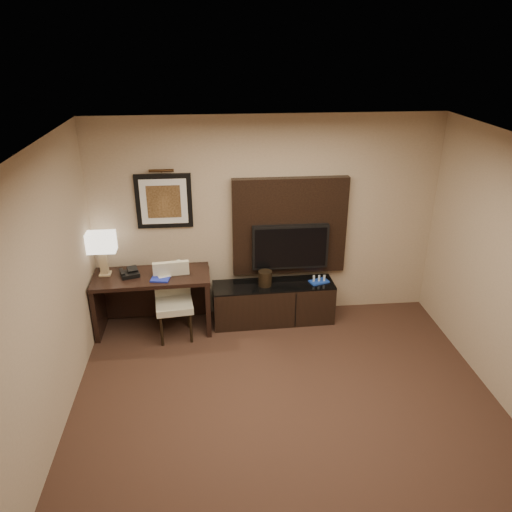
{
  "coord_description": "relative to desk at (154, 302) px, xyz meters",
  "views": [
    {
      "loc": [
        -0.72,
        -3.6,
        3.58
      ],
      "look_at": [
        -0.2,
        1.8,
        1.15
      ],
      "focal_mm": 35.0,
      "sensor_mm": 36.0,
      "label": 1
    }
  ],
  "objects": [
    {
      "name": "tv",
      "position": [
        1.8,
        0.19,
        0.63
      ],
      "size": [
        1.0,
        0.08,
        0.6
      ],
      "primitive_type": "cube",
      "color": "black",
      "rests_on": "tv_wall_panel"
    },
    {
      "name": "artwork",
      "position": [
        0.2,
        0.33,
        1.26
      ],
      "size": [
        0.7,
        0.04,
        0.7
      ],
      "primitive_type": "cube",
      "color": "black",
      "rests_on": "wall_back"
    },
    {
      "name": "book",
      "position": [
        0.07,
        -0.04,
        0.5
      ],
      "size": [
        0.16,
        0.07,
        0.22
      ],
      "primitive_type": "imported",
      "rotation": [
        0.0,
        0.0,
        0.34
      ],
      "color": "#C7B29C",
      "rests_on": "desk"
    },
    {
      "name": "floor",
      "position": [
        1.5,
        -2.15,
        -0.4
      ],
      "size": [
        4.5,
        5.0,
        0.01
      ],
      "primitive_type": "cube",
      "color": "#372118",
      "rests_on": "ground"
    },
    {
      "name": "ceiling",
      "position": [
        1.5,
        -2.15,
        2.31
      ],
      "size": [
        4.5,
        5.0,
        0.01
      ],
      "primitive_type": "cube",
      "color": "silver",
      "rests_on": "wall_back"
    },
    {
      "name": "desk_phone",
      "position": [
        -0.26,
        0.01,
        0.45
      ],
      "size": [
        0.27,
        0.26,
        0.11
      ],
      "primitive_type": null,
      "rotation": [
        0.0,
        0.0,
        0.32
      ],
      "color": "black",
      "rests_on": "desk"
    },
    {
      "name": "desk",
      "position": [
        0.0,
        0.0,
        0.0
      ],
      "size": [
        1.49,
        0.68,
        0.78
      ],
      "primitive_type": "cube",
      "rotation": [
        0.0,
        0.0,
        0.04
      ],
      "color": "black",
      "rests_on": "floor"
    },
    {
      "name": "water_bottle",
      "position": [
        0.35,
        0.05,
        0.47
      ],
      "size": [
        0.05,
        0.05,
        0.16
      ],
      "primitive_type": "cylinder",
      "rotation": [
        0.0,
        0.0,
        0.0
      ],
      "color": "silver",
      "rests_on": "desk"
    },
    {
      "name": "minibar_tray",
      "position": [
        2.18,
        0.05,
        0.2
      ],
      "size": [
        0.28,
        0.22,
        0.09
      ],
      "primitive_type": null,
      "rotation": [
        0.0,
        0.0,
        0.33
      ],
      "color": "#1A3FAD",
      "rests_on": "credenza"
    },
    {
      "name": "wall_back",
      "position": [
        1.5,
        0.35,
        0.96
      ],
      "size": [
        4.5,
        0.01,
        2.7
      ],
      "primitive_type": "cube",
      "color": "tan",
      "rests_on": "floor"
    },
    {
      "name": "credenza",
      "position": [
        1.57,
        0.05,
        -0.12
      ],
      "size": [
        1.61,
        0.49,
        0.55
      ],
      "primitive_type": "cube",
      "rotation": [
        0.0,
        0.0,
        0.03
      ],
      "color": "black",
      "rests_on": "floor"
    },
    {
      "name": "picture_light",
      "position": [
        0.2,
        0.29,
        1.66
      ],
      "size": [
        0.04,
        0.04,
        0.3
      ],
      "primitive_type": "cylinder",
      "color": "#3D2713",
      "rests_on": "wall_back"
    },
    {
      "name": "wall_left",
      "position": [
        -0.75,
        -2.15,
        0.96
      ],
      "size": [
        0.01,
        5.0,
        2.7
      ],
      "primitive_type": "cube",
      "color": "tan",
      "rests_on": "floor"
    },
    {
      "name": "table_lamp",
      "position": [
        -0.58,
        0.07,
        0.66
      ],
      "size": [
        0.36,
        0.24,
        0.54
      ],
      "primitive_type": null,
      "rotation": [
        0.0,
        0.0,
        -0.17
      ],
      "color": "tan",
      "rests_on": "desk"
    },
    {
      "name": "desk_chair",
      "position": [
        0.28,
        -0.21,
        0.08
      ],
      "size": [
        0.51,
        0.57,
        0.94
      ],
      "primitive_type": null,
      "rotation": [
        0.0,
        0.0,
        0.12
      ],
      "color": "beige",
      "rests_on": "floor"
    },
    {
      "name": "ice_bucket",
      "position": [
        1.45,
        0.04,
        0.26
      ],
      "size": [
        0.19,
        0.19,
        0.2
      ],
      "primitive_type": "cylinder",
      "rotation": [
        0.0,
        0.0,
        0.09
      ],
      "color": "black",
      "rests_on": "credenza"
    },
    {
      "name": "tv_wall_panel",
      "position": [
        1.8,
        0.29,
        0.88
      ],
      "size": [
        1.5,
        0.12,
        1.3
      ],
      "primitive_type": "cube",
      "color": "black",
      "rests_on": "wall_back"
    },
    {
      "name": "blue_folder",
      "position": [
        0.13,
        -0.08,
        0.4
      ],
      "size": [
        0.27,
        0.33,
        0.02
      ],
      "primitive_type": "cube",
      "rotation": [
        0.0,
        0.0,
        -0.16
      ],
      "color": "#1A28A9",
      "rests_on": "desk"
    }
  ]
}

